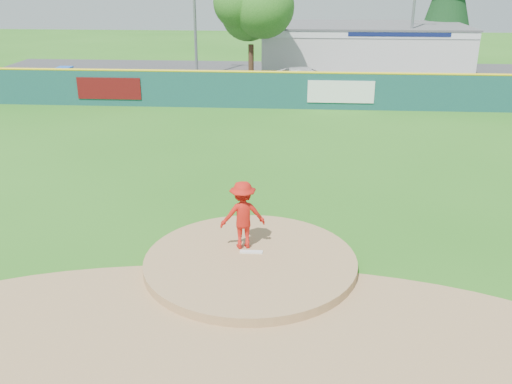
# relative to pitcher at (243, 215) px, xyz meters

# --- Properties ---
(ground) EXTENTS (120.00, 120.00, 0.00)m
(ground) POSITION_rel_pitcher_xyz_m (0.25, -0.63, -1.18)
(ground) COLOR #286B19
(ground) RESTS_ON ground
(pitchers_mound) EXTENTS (5.50, 5.50, 0.50)m
(pitchers_mound) POSITION_rel_pitcher_xyz_m (0.25, -0.63, -1.18)
(pitchers_mound) COLOR #9E774C
(pitchers_mound) RESTS_ON ground
(pitching_rubber) EXTENTS (0.60, 0.15, 0.04)m
(pitching_rubber) POSITION_rel_pitcher_xyz_m (0.25, -0.33, -0.91)
(pitching_rubber) COLOR white
(pitching_rubber) RESTS_ON pitchers_mound
(infield_dirt_arc) EXTENTS (15.40, 15.40, 0.01)m
(infield_dirt_arc) POSITION_rel_pitcher_xyz_m (0.25, -3.63, -1.17)
(infield_dirt_arc) COLOR #9E774C
(infield_dirt_arc) RESTS_ON ground
(parking_lot) EXTENTS (44.00, 16.00, 0.02)m
(parking_lot) POSITION_rel_pitcher_xyz_m (0.25, 26.37, -1.17)
(parking_lot) COLOR #38383A
(parking_lot) RESTS_ON ground
(pitcher) EXTENTS (1.34, 0.97, 1.86)m
(pitcher) POSITION_rel_pitcher_xyz_m (0.00, 0.00, 0.00)
(pitcher) COLOR red
(pitcher) RESTS_ON pitchers_mound
(van) EXTENTS (5.22, 2.60, 1.42)m
(van) POSITION_rel_pitcher_xyz_m (1.96, 22.46, -0.45)
(van) COLOR silver
(van) RESTS_ON parking_lot
(pool_building_grp) EXTENTS (15.20, 8.20, 3.31)m
(pool_building_grp) POSITION_rel_pitcher_xyz_m (6.25, 31.36, 0.49)
(pool_building_grp) COLOR silver
(pool_building_grp) RESTS_ON ground
(fence_banners) EXTENTS (16.44, 0.04, 1.20)m
(fence_banners) POSITION_rel_pitcher_xyz_m (-2.71, 17.29, -0.18)
(fence_banners) COLOR #5C0D0E
(fence_banners) RESTS_ON ground
(playground_slide) EXTENTS (0.88, 2.48, 1.37)m
(playground_slide) POSITION_rel_pitcher_xyz_m (-13.56, 22.06, -0.48)
(playground_slide) COLOR blue
(playground_slide) RESTS_ON ground
(outfield_fence) EXTENTS (40.00, 0.14, 2.07)m
(outfield_fence) POSITION_rel_pitcher_xyz_m (0.25, 17.37, -0.09)
(outfield_fence) COLOR #164847
(outfield_fence) RESTS_ON ground
(deciduous_tree) EXTENTS (5.60, 5.60, 7.36)m
(deciduous_tree) POSITION_rel_pitcher_xyz_m (-1.75, 24.37, 3.38)
(deciduous_tree) COLOR #382314
(deciduous_tree) RESTS_ON ground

